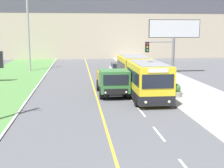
{
  "coord_description": "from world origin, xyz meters",
  "views": [
    {
      "loc": [
        -1.56,
        -7.94,
        5.48
      ],
      "look_at": [
        1.1,
        15.8,
        1.4
      ],
      "focal_mm": 50.0,
      "sensor_mm": 36.0,
      "label": 1
    }
  ],
  "objects_px": {
    "dump_truck": "(113,82)",
    "planter_round_second": "(159,80)",
    "car_distant": "(118,69)",
    "billboard_large": "(174,31)",
    "city_bus": "(140,76)",
    "utility_pole_far": "(28,28)",
    "planter_round_near": "(176,91)",
    "traffic_light_mast": "(164,60)"
  },
  "relations": [
    {
      "from": "traffic_light_mast",
      "to": "city_bus",
      "type": "bearing_deg",
      "value": 110.94
    },
    {
      "from": "car_distant",
      "to": "planter_round_second",
      "type": "distance_m",
      "value": 9.44
    },
    {
      "from": "city_bus",
      "to": "planter_round_second",
      "type": "distance_m",
      "value": 4.31
    },
    {
      "from": "planter_round_second",
      "to": "car_distant",
      "type": "bearing_deg",
      "value": 108.42
    },
    {
      "from": "city_bus",
      "to": "traffic_light_mast",
      "type": "bearing_deg",
      "value": -69.06
    },
    {
      "from": "planter_round_near",
      "to": "traffic_light_mast",
      "type": "bearing_deg",
      "value": -143.65
    },
    {
      "from": "utility_pole_far",
      "to": "planter_round_second",
      "type": "bearing_deg",
      "value": -43.35
    },
    {
      "from": "billboard_large",
      "to": "city_bus",
      "type": "bearing_deg",
      "value": -119.27
    },
    {
      "from": "car_distant",
      "to": "billboard_large",
      "type": "height_order",
      "value": "billboard_large"
    },
    {
      "from": "dump_truck",
      "to": "billboard_large",
      "type": "relative_size",
      "value": 0.91
    },
    {
      "from": "car_distant",
      "to": "planter_round_near",
      "type": "height_order",
      "value": "car_distant"
    },
    {
      "from": "planter_round_near",
      "to": "utility_pole_far",
      "type": "bearing_deg",
      "value": 127.28
    },
    {
      "from": "billboard_large",
      "to": "traffic_light_mast",
      "type": "bearing_deg",
      "value": -110.16
    },
    {
      "from": "car_distant",
      "to": "planter_round_near",
      "type": "bearing_deg",
      "value": -78.26
    },
    {
      "from": "utility_pole_far",
      "to": "billboard_large",
      "type": "bearing_deg",
      "value": -14.59
    },
    {
      "from": "city_bus",
      "to": "utility_pole_far",
      "type": "distance_m",
      "value": 21.4
    },
    {
      "from": "city_bus",
      "to": "billboard_large",
      "type": "bearing_deg",
      "value": 60.73
    },
    {
      "from": "billboard_large",
      "to": "planter_round_second",
      "type": "bearing_deg",
      "value": -115.51
    },
    {
      "from": "utility_pole_far",
      "to": "dump_truck",
      "type": "bearing_deg",
      "value": -62.22
    },
    {
      "from": "dump_truck",
      "to": "utility_pole_far",
      "type": "bearing_deg",
      "value": 117.78
    },
    {
      "from": "car_distant",
      "to": "billboard_large",
      "type": "bearing_deg",
      "value": -0.32
    },
    {
      "from": "city_bus",
      "to": "planter_round_second",
      "type": "bearing_deg",
      "value": 51.86
    },
    {
      "from": "billboard_large",
      "to": "dump_truck",
      "type": "bearing_deg",
      "value": -125.46
    },
    {
      "from": "dump_truck",
      "to": "planter_round_second",
      "type": "bearing_deg",
      "value": 39.68
    },
    {
      "from": "traffic_light_mast",
      "to": "planter_round_near",
      "type": "distance_m",
      "value": 3.2
    },
    {
      "from": "dump_truck",
      "to": "planter_round_near",
      "type": "bearing_deg",
      "value": -12.89
    },
    {
      "from": "dump_truck",
      "to": "car_distant",
      "type": "xyz_separation_m",
      "value": [
        2.14,
        13.21,
        -0.49
      ]
    },
    {
      "from": "planter_round_near",
      "to": "city_bus",
      "type": "bearing_deg",
      "value": 140.79
    },
    {
      "from": "billboard_large",
      "to": "planter_round_near",
      "type": "distance_m",
      "value": 15.75
    },
    {
      "from": "dump_truck",
      "to": "planter_round_second",
      "type": "relative_size",
      "value": 5.4
    },
    {
      "from": "dump_truck",
      "to": "traffic_light_mast",
      "type": "xyz_separation_m",
      "value": [
        3.74,
        -2.2,
        2.06
      ]
    },
    {
      "from": "city_bus",
      "to": "utility_pole_far",
      "type": "height_order",
      "value": "utility_pole_far"
    },
    {
      "from": "billboard_large",
      "to": "planter_round_near",
      "type": "height_order",
      "value": "billboard_large"
    },
    {
      "from": "city_bus",
      "to": "dump_truck",
      "type": "distance_m",
      "value": 2.73
    },
    {
      "from": "city_bus",
      "to": "car_distant",
      "type": "bearing_deg",
      "value": 91.81
    },
    {
      "from": "traffic_light_mast",
      "to": "planter_round_second",
      "type": "height_order",
      "value": "traffic_light_mast"
    },
    {
      "from": "dump_truck",
      "to": "traffic_light_mast",
      "type": "relative_size",
      "value": 1.24
    },
    {
      "from": "car_distant",
      "to": "planter_round_second",
      "type": "bearing_deg",
      "value": -71.58
    },
    {
      "from": "dump_truck",
      "to": "utility_pole_far",
      "type": "relative_size",
      "value": 0.54
    },
    {
      "from": "dump_truck",
      "to": "billboard_large",
      "type": "height_order",
      "value": "billboard_large"
    },
    {
      "from": "city_bus",
      "to": "planter_round_near",
      "type": "bearing_deg",
      "value": -39.21
    },
    {
      "from": "dump_truck",
      "to": "car_distant",
      "type": "relative_size",
      "value": 1.46
    }
  ]
}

